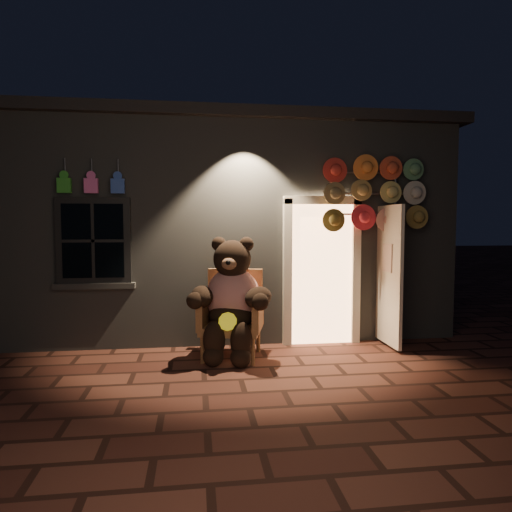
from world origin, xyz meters
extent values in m
plane|color=brown|center=(0.00, 0.00, 0.00)|extent=(60.00, 60.00, 0.00)
cube|color=slate|center=(0.00, 4.00, 1.65)|extent=(7.00, 5.00, 3.30)
cube|color=black|center=(0.00, 4.00, 3.38)|extent=(7.30, 5.30, 0.16)
cube|color=black|center=(-1.90, 1.46, 1.55)|extent=(1.00, 0.10, 1.20)
cube|color=black|center=(-1.90, 1.43, 1.55)|extent=(0.82, 0.06, 1.02)
cube|color=slate|center=(-1.90, 1.46, 0.92)|extent=(1.10, 0.14, 0.08)
cube|color=#F1A96C|center=(1.35, 1.48, 1.05)|extent=(0.92, 0.10, 2.10)
cube|color=beige|center=(0.83, 1.44, 1.05)|extent=(0.12, 0.12, 2.20)
cube|color=beige|center=(1.87, 1.44, 1.05)|extent=(0.12, 0.12, 2.20)
cube|color=beige|center=(1.35, 1.44, 2.13)|extent=(1.16, 0.12, 0.12)
cube|color=beige|center=(2.25, 1.10, 1.05)|extent=(0.05, 0.80, 2.00)
cube|color=green|center=(-2.25, 1.38, 2.30)|extent=(0.18, 0.07, 0.20)
cylinder|color=#59595E|center=(-2.25, 1.44, 2.55)|extent=(0.02, 0.02, 0.25)
cube|color=pink|center=(-1.90, 1.38, 2.30)|extent=(0.18, 0.07, 0.20)
cylinder|color=#59595E|center=(-1.90, 1.44, 2.55)|extent=(0.02, 0.02, 0.25)
cube|color=#304EA8|center=(-1.55, 1.38, 2.30)|extent=(0.18, 0.07, 0.20)
cylinder|color=#59595E|center=(-1.55, 1.44, 2.55)|extent=(0.02, 0.02, 0.25)
cube|color=#AA7541|center=(-0.04, 0.88, 0.40)|extent=(0.91, 0.87, 0.11)
cube|color=#AA7541|center=(0.04, 1.20, 0.78)|extent=(0.76, 0.27, 0.76)
cube|color=#AA7541|center=(-0.39, 0.95, 0.62)|extent=(0.24, 0.65, 0.43)
cube|color=#AA7541|center=(0.30, 0.77, 0.62)|extent=(0.24, 0.65, 0.43)
cylinder|color=#AA7541|center=(-0.43, 0.67, 0.17)|extent=(0.05, 0.05, 0.35)
cylinder|color=#AA7541|center=(0.20, 0.51, 0.17)|extent=(0.05, 0.05, 0.35)
cylinder|color=#AA7541|center=(-0.28, 1.25, 0.17)|extent=(0.05, 0.05, 0.35)
cylinder|color=#AA7541|center=(0.35, 1.09, 0.17)|extent=(0.05, 0.05, 0.35)
ellipsoid|color=red|center=(-0.01, 0.93, 0.81)|extent=(0.86, 0.75, 0.77)
ellipsoid|color=black|center=(-0.03, 0.85, 0.59)|extent=(0.71, 0.65, 0.36)
sphere|color=black|center=(-0.03, 0.88, 1.32)|extent=(0.61, 0.61, 0.50)
sphere|color=black|center=(-0.20, 0.96, 1.52)|extent=(0.19, 0.19, 0.19)
sphere|color=black|center=(0.16, 0.86, 1.52)|extent=(0.19, 0.19, 0.19)
ellipsoid|color=brown|center=(-0.08, 0.66, 1.28)|extent=(0.22, 0.18, 0.16)
ellipsoid|color=black|center=(-0.43, 0.79, 0.85)|extent=(0.33, 0.53, 0.28)
ellipsoid|color=black|center=(0.29, 0.61, 0.85)|extent=(0.52, 0.58, 0.28)
ellipsoid|color=black|center=(-0.28, 0.58, 0.33)|extent=(0.28, 0.28, 0.48)
ellipsoid|color=black|center=(0.05, 0.49, 0.33)|extent=(0.28, 0.28, 0.48)
sphere|color=black|center=(-0.30, 0.51, 0.13)|extent=(0.26, 0.26, 0.26)
sphere|color=black|center=(0.04, 0.43, 0.13)|extent=(0.26, 0.26, 0.26)
cylinder|color=yellow|center=(-0.11, 0.53, 0.56)|extent=(0.25, 0.15, 0.23)
cylinder|color=#59595E|center=(2.45, 1.38, 1.37)|extent=(0.04, 0.04, 2.74)
cylinder|color=#59595E|center=(2.14, 1.36, 2.53)|extent=(1.22, 0.03, 0.03)
cylinder|color=#59595E|center=(2.14, 1.36, 2.23)|extent=(1.22, 0.03, 0.03)
cylinder|color=#59595E|center=(2.14, 1.36, 1.93)|extent=(1.22, 0.03, 0.03)
cylinder|color=red|center=(1.50, 1.30, 2.58)|extent=(0.34, 0.11, 0.35)
cylinder|color=orange|center=(1.91, 1.27, 2.58)|extent=(0.34, 0.11, 0.35)
cylinder|color=#D94E2F|center=(2.31, 1.24, 2.58)|extent=(0.34, 0.11, 0.35)
cylinder|color=#5C9666|center=(2.72, 1.30, 2.58)|extent=(0.34, 0.11, 0.35)
cylinder|color=olive|center=(1.50, 1.27, 2.23)|extent=(0.34, 0.11, 0.35)
cylinder|color=tan|center=(1.91, 1.24, 2.23)|extent=(0.34, 0.11, 0.35)
cylinder|color=#E0CD70|center=(2.31, 1.30, 2.23)|extent=(0.34, 0.11, 0.35)
cylinder|color=beige|center=(2.72, 1.27, 2.23)|extent=(0.34, 0.11, 0.35)
cylinder|color=olive|center=(1.50, 1.24, 1.87)|extent=(0.34, 0.11, 0.35)
cylinder|color=#E92F3E|center=(1.91, 1.30, 1.87)|extent=(0.34, 0.11, 0.35)
cylinder|color=tan|center=(2.31, 1.27, 1.87)|extent=(0.34, 0.11, 0.35)
cylinder|color=#A2833A|center=(2.72, 1.24, 1.87)|extent=(0.34, 0.11, 0.35)
camera|label=1|loc=(-0.50, -5.09, 1.78)|focal=32.00mm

